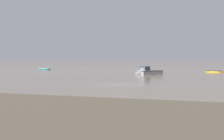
# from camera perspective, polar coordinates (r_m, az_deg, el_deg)

# --- Properties ---
(ground_plane) EXTENTS (800.00, 800.00, 0.00)m
(ground_plane) POSITION_cam_1_polar(r_m,az_deg,el_deg) (35.72, 1.42, -2.46)
(ground_plane) COLOR tan
(motorboat_moored_0) EXTENTS (4.45, 5.53, 2.04)m
(motorboat_moored_0) POSITION_cam_1_polar(r_m,az_deg,el_deg) (56.96, 5.72, -0.45)
(motorboat_moored_0) COLOR gray
(motorboat_moored_0) RESTS_ON ground
(rowboat_moored_1) EXTENTS (3.29, 1.16, 0.52)m
(rowboat_moored_1) POSITION_cam_1_polar(r_m,az_deg,el_deg) (67.00, 16.80, -0.29)
(rowboat_moored_1) COLOR gold
(rowboat_moored_1) RESTS_ON ground
(rowboat_moored_3) EXTENTS (3.10, 1.29, 0.48)m
(rowboat_moored_3) POSITION_cam_1_polar(r_m,az_deg,el_deg) (80.88, -11.28, 0.15)
(rowboat_moored_3) COLOR #197084
(rowboat_moored_3) RESTS_ON ground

